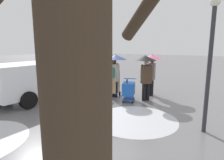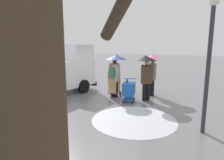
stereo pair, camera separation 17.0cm
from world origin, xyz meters
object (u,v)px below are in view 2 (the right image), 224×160
(cargo_van_parked_right, at_px, (51,73))
(bare_tree_near, at_px, (34,150))
(shopping_cart_vendor, at_px, (129,89))
(street_lamp, at_px, (209,52))
(pedestrian_black_side, at_px, (115,66))
(pedestrian_white_side, at_px, (152,65))
(pedestrian_pink_side, at_px, (146,67))
(hand_dolly_boxes, at_px, (114,79))

(cargo_van_parked_right, relative_size, bare_tree_near, 1.25)
(shopping_cart_vendor, bearing_deg, street_lamp, 154.96)
(pedestrian_black_side, bearing_deg, cargo_van_parked_right, 26.94)
(pedestrian_black_side, xyz_separation_m, pedestrian_white_side, (-1.38, -1.30, 0.00))
(cargo_van_parked_right, height_order, pedestrian_white_side, cargo_van_parked_right)
(cargo_van_parked_right, xyz_separation_m, bare_tree_near, (-7.45, 5.94, 1.01))
(pedestrian_pink_side, relative_size, pedestrian_white_side, 1.00)
(shopping_cart_vendor, distance_m, hand_dolly_boxes, 1.17)
(cargo_van_parked_right, bearing_deg, pedestrian_pink_side, -158.36)
(cargo_van_parked_right, xyz_separation_m, pedestrian_white_side, (-4.34, -2.80, 0.39))
(cargo_van_parked_right, distance_m, street_lamp, 7.38)
(cargo_van_parked_right, distance_m, bare_tree_near, 9.58)
(shopping_cart_vendor, xyz_separation_m, pedestrian_white_side, (-0.47, -1.56, 1.00))
(hand_dolly_boxes, height_order, pedestrian_pink_side, pedestrian_pink_side)
(hand_dolly_boxes, height_order, bare_tree_near, bare_tree_near)
(pedestrian_black_side, distance_m, bare_tree_near, 8.71)
(hand_dolly_boxes, height_order, pedestrian_black_side, pedestrian_black_side)
(hand_dolly_boxes, xyz_separation_m, pedestrian_black_side, (-0.15, 0.11, 0.67))
(shopping_cart_vendor, xyz_separation_m, pedestrian_pink_side, (-0.58, -0.52, 1.00))
(pedestrian_pink_side, height_order, pedestrian_black_side, same)
(pedestrian_pink_side, xyz_separation_m, street_lamp, (-2.83, 2.11, 0.80))
(pedestrian_black_side, distance_m, street_lamp, 4.76)
(pedestrian_white_side, height_order, bare_tree_near, bare_tree_near)
(hand_dolly_boxes, distance_m, street_lamp, 5.09)
(street_lamp, bearing_deg, pedestrian_pink_side, -36.71)
(pedestrian_pink_side, bearing_deg, bare_tree_near, 111.31)
(shopping_cart_vendor, height_order, pedestrian_pink_side, pedestrian_pink_side)
(cargo_van_parked_right, height_order, shopping_cart_vendor, cargo_van_parked_right)
(street_lamp, bearing_deg, shopping_cart_vendor, -25.04)
(cargo_van_parked_right, height_order, bare_tree_near, bare_tree_near)
(pedestrian_white_side, xyz_separation_m, bare_tree_near, (-3.11, 8.74, 0.62))
(pedestrian_pink_side, distance_m, street_lamp, 3.62)
(cargo_van_parked_right, relative_size, street_lamp, 1.40)
(pedestrian_pink_side, height_order, street_lamp, street_lamp)
(bare_tree_near, bearing_deg, pedestrian_white_side, -70.39)
(pedestrian_pink_side, bearing_deg, cargo_van_parked_right, 21.64)
(hand_dolly_boxes, height_order, pedestrian_white_side, pedestrian_white_side)
(shopping_cart_vendor, relative_size, street_lamp, 0.27)
(shopping_cart_vendor, relative_size, bare_tree_near, 0.24)
(cargo_van_parked_right, relative_size, pedestrian_black_side, 2.51)
(shopping_cart_vendor, relative_size, pedestrian_black_side, 0.49)
(street_lamp, bearing_deg, pedestrian_white_side, -46.97)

